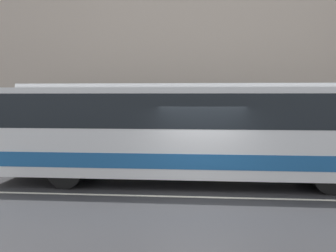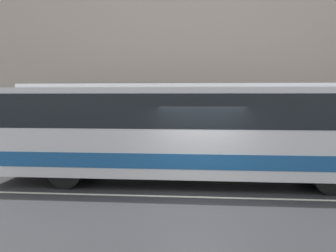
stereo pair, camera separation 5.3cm
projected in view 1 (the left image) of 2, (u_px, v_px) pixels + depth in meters
ground_plane at (202, 197)px, 10.35m from camera, size 60.00×60.00×0.00m
sidewalk at (202, 161)px, 15.74m from camera, size 60.00×2.88×0.17m
building_facade at (202, 46)px, 16.91m from camera, size 60.00×0.35×10.44m
lane_stripe at (202, 197)px, 10.35m from camera, size 54.00×0.14×0.01m
transit_bus at (183, 128)px, 11.97m from camera, size 11.81×2.50×3.17m
pedestrian_waiting at (99, 139)px, 15.74m from camera, size 0.36×0.36×1.77m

